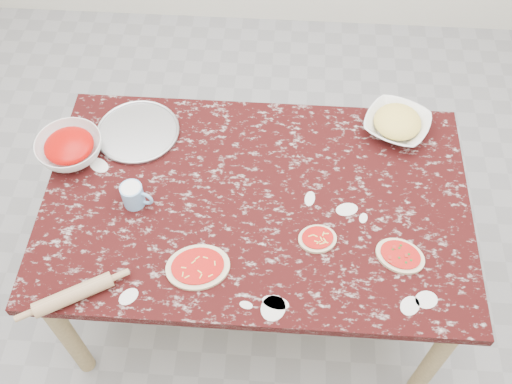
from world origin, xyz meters
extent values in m
plane|color=gray|center=(0.00, 0.00, 0.00)|extent=(4.00, 4.00, 0.00)
cube|color=black|center=(0.00, 0.00, 0.73)|extent=(1.60, 1.00, 0.04)
cube|color=tan|center=(0.00, 0.00, 0.67)|extent=(1.50, 0.90, 0.08)
cylinder|color=tan|center=(-0.72, -0.42, 0.35)|extent=(0.07, 0.07, 0.71)
cylinder|color=tan|center=(0.72, -0.42, 0.35)|extent=(0.07, 0.07, 0.71)
cylinder|color=tan|center=(-0.72, 0.42, 0.35)|extent=(0.07, 0.07, 0.71)
cylinder|color=tan|center=(0.72, 0.42, 0.35)|extent=(0.07, 0.07, 0.71)
cylinder|color=#B2B2B7|center=(-0.50, 0.29, 0.76)|extent=(0.35, 0.35, 0.01)
imported|color=white|center=(-0.74, 0.17, 0.79)|extent=(0.27, 0.27, 0.08)
imported|color=white|center=(0.55, 0.38, 0.78)|extent=(0.34, 0.34, 0.06)
cylinder|color=#77AADD|center=(-0.45, -0.04, 0.80)|extent=(0.08, 0.08, 0.10)
torus|color=#77AADD|center=(-0.40, -0.05, 0.80)|extent=(0.07, 0.03, 0.07)
cylinder|color=silver|center=(-0.45, -0.04, 0.83)|extent=(0.06, 0.06, 0.01)
ellipsoid|color=beige|center=(-0.18, -0.30, 0.76)|extent=(0.26, 0.22, 0.01)
ellipsoid|color=red|center=(-0.18, -0.30, 0.76)|extent=(0.21, 0.18, 0.00)
ellipsoid|color=beige|center=(0.23, -0.16, 0.76)|extent=(0.16, 0.14, 0.01)
ellipsoid|color=red|center=(0.23, -0.16, 0.76)|extent=(0.13, 0.11, 0.00)
ellipsoid|color=beige|center=(0.52, -0.21, 0.76)|extent=(0.21, 0.19, 0.01)
ellipsoid|color=red|center=(0.52, -0.21, 0.76)|extent=(0.17, 0.15, 0.00)
cylinder|color=tan|center=(-0.58, -0.44, 0.78)|extent=(0.26, 0.18, 0.05)
camera|label=1|loc=(0.08, -1.23, 2.55)|focal=40.92mm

